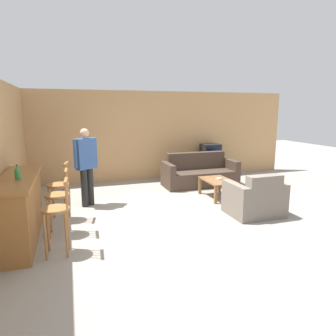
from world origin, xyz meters
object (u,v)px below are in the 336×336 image
object	(u,v)px
bar_chair_mid	(58,200)
tv_unit	(210,168)
bar_chair_near	(57,215)
coffee_table	(218,182)
armchair_near	(255,200)
bottle	(17,173)
couch_far	(199,174)
book_on_table	(219,178)
bar_chair_far	(59,190)
tv	(210,152)
person_by_window	(86,163)

from	to	relation	value
bar_chair_mid	tv_unit	size ratio (longest dim) A/B	0.95
bar_chair_near	coffee_table	xyz separation A→B (m)	(3.53, 1.85, -0.23)
armchair_near	bottle	bearing A→B (deg)	-179.54
couch_far	book_on_table	xyz separation A→B (m)	(-0.02, -1.18, 0.13)
bar_chair_near	bar_chair_mid	bearing A→B (deg)	90.00
bar_chair_mid	armchair_near	bearing A→B (deg)	-3.32
book_on_table	tv_unit	bearing A→B (deg)	69.49
bar_chair_mid	bottle	distance (m)	0.80
bar_chair_mid	bar_chair_far	distance (m)	0.71
tv_unit	tv	distance (m)	0.52
armchair_near	tv_unit	distance (m)	3.46
bar_chair_near	bar_chair_far	xyz separation A→B (m)	(-0.00, 1.45, 0.00)
coffee_table	tv_unit	xyz separation A→B (m)	(0.81, 2.07, -0.09)
tv	bottle	world-z (taller)	bottle
bar_chair_far	tv_unit	distance (m)	5.01
bottle	book_on_table	size ratio (longest dim) A/B	1.29
person_by_window	book_on_table	bearing A→B (deg)	-4.99
person_by_window	bar_chair_mid	bearing A→B (deg)	-110.73
bar_chair_far	book_on_table	bearing A→B (deg)	7.44
armchair_near	couch_far	bearing A→B (deg)	91.27
bar_chair_far	tv	size ratio (longest dim) A/B	2.01
bar_chair_mid	couch_far	xyz separation A→B (m)	(3.61, 2.36, -0.29)
bar_chair_far	coffee_table	world-z (taller)	bar_chair_far
bottle	person_by_window	world-z (taller)	person_by_window
couch_far	tv	world-z (taller)	tv
armchair_near	book_on_table	world-z (taller)	armchair_near
tv_unit	bar_chair_mid	bearing A→B (deg)	-143.79
tv_unit	tv	bearing A→B (deg)	-90.00
bar_chair_far	person_by_window	world-z (taller)	person_by_window
bar_chair_mid	bottle	size ratio (longest dim) A/B	4.87
couch_far	book_on_table	distance (m)	1.19
bar_chair_near	coffee_table	distance (m)	3.99
coffee_table	tv_unit	size ratio (longest dim) A/B	0.80
bar_chair_far	person_by_window	xyz separation A→B (m)	(0.55, 0.74, 0.35)
tv	book_on_table	world-z (taller)	tv
bar_chair_near	person_by_window	world-z (taller)	person_by_window
coffee_table	tv	xyz separation A→B (m)	(0.81, 2.06, 0.43)
couch_far	bar_chair_far	bearing A→B (deg)	-155.41
bar_chair_far	coffee_table	size ratio (longest dim) A/B	1.19
armchair_near	coffee_table	distance (m)	1.33
armchair_near	tv	world-z (taller)	tv
couch_far	coffee_table	distance (m)	1.25
armchair_near	person_by_window	bearing A→B (deg)	152.04
couch_far	bottle	bearing A→B (deg)	-147.79
bottle	person_by_window	bearing A→B (deg)	57.56
bar_chair_mid	person_by_window	world-z (taller)	person_by_window
coffee_table	book_on_table	distance (m)	0.12
bar_chair_far	book_on_table	world-z (taller)	bar_chair_far
person_by_window	bottle	bearing A→B (deg)	-122.44
armchair_near	bottle	xyz separation A→B (m)	(-4.19, -0.03, 0.83)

